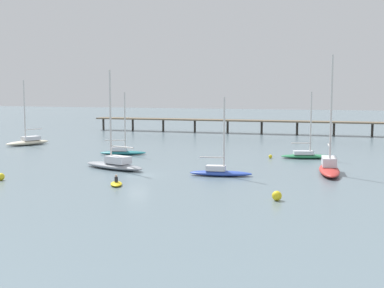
% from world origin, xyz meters
% --- Properties ---
extents(ground_plane, '(400.00, 400.00, 0.00)m').
position_xyz_m(ground_plane, '(0.00, 0.00, 0.00)').
color(ground_plane, slate).
extents(pier, '(71.83, 4.91, 6.31)m').
position_xyz_m(pier, '(8.76, 59.78, 3.26)').
color(pier, brown).
rests_on(pier, ground_plane).
extents(sailboat_green, '(7.85, 3.94, 9.52)m').
position_xyz_m(sailboat_green, '(17.32, 20.68, 0.56)').
color(sailboat_green, '#287F4C').
rests_on(sailboat_green, ground_plane).
extents(sailboat_red, '(3.36, 9.72, 13.79)m').
position_xyz_m(sailboat_red, '(21.08, 7.86, 0.85)').
color(sailboat_red, red).
rests_on(sailboat_red, ground_plane).
extents(sailboat_teal, '(7.20, 4.08, 9.42)m').
position_xyz_m(sailboat_teal, '(-9.68, 16.54, 0.58)').
color(sailboat_teal, '#1E727A').
rests_on(sailboat_teal, ground_plane).
extents(sailboat_gray, '(9.68, 5.59, 12.25)m').
position_xyz_m(sailboat_gray, '(-4.49, 3.33, 0.72)').
color(sailboat_gray, gray).
rests_on(sailboat_gray, ground_plane).
extents(sailboat_cream, '(5.61, 8.50, 11.44)m').
position_xyz_m(sailboat_cream, '(-31.47, 23.84, 0.70)').
color(sailboat_cream, beige).
rests_on(sailboat_cream, ground_plane).
extents(sailboat_blue, '(7.38, 2.89, 9.01)m').
position_xyz_m(sailboat_blue, '(9.26, 2.40, 0.57)').
color(sailboat_blue, '#2D4CB7').
rests_on(sailboat_blue, ground_plane).
extents(dinghy_yellow, '(2.22, 2.87, 1.14)m').
position_xyz_m(dinghy_yellow, '(0.60, -6.66, 0.21)').
color(dinghy_yellow, yellow).
rests_on(dinghy_yellow, ground_plane).
extents(mooring_buoy_near, '(0.81, 0.81, 0.81)m').
position_xyz_m(mooring_buoy_near, '(-12.70, -7.73, 0.40)').
color(mooring_buoy_near, yellow).
rests_on(mooring_buoy_near, ground_plane).
extents(mooring_buoy_far, '(0.54, 0.54, 0.54)m').
position_xyz_m(mooring_buoy_far, '(12.36, 19.17, 0.27)').
color(mooring_buoy_far, yellow).
rests_on(mooring_buoy_far, ground_plane).
extents(mooring_buoy_mid, '(0.89, 0.89, 0.89)m').
position_xyz_m(mooring_buoy_mid, '(17.43, -8.92, 0.44)').
color(mooring_buoy_mid, yellow).
rests_on(mooring_buoy_mid, ground_plane).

